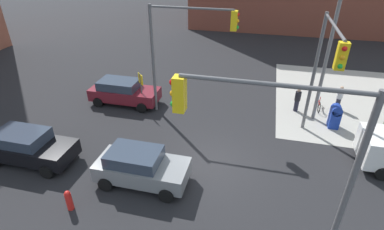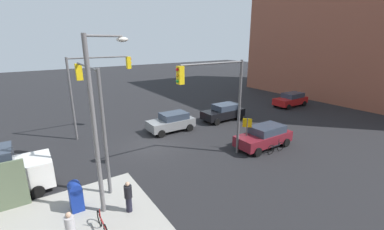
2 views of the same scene
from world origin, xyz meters
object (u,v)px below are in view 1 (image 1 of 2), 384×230
hatchback_maroon (124,92)px  traffic_signal_ne_corner (324,63)px  fire_hydrant (69,200)px  street_lamp_corner (325,43)px  bicycle_leaning_on_fence (318,104)px  bicycle_at_crosswalk (132,91)px  sedan_gray (141,166)px  mailbox_blue (335,116)px  pedestrian_waiting (297,100)px  traffic_signal_se_corner (281,147)px  traffic_signal_nw_corner (183,41)px  sedan_black (28,146)px  pedestrian_crossing (339,98)px

hatchback_maroon → traffic_signal_ne_corner: bearing=-11.1°
fire_hydrant → hatchback_maroon: hatchback_maroon is taller
traffic_signal_ne_corner → street_lamp_corner: street_lamp_corner is taller
bicycle_leaning_on_fence → bicycle_at_crosswalk: same height
sedan_gray → bicycle_leaning_on_fence: 12.48m
sedan_gray → hatchback_maroon: same height
mailbox_blue → pedestrian_waiting: size_ratio=0.92×
sedan_gray → traffic_signal_se_corner: bearing=-24.9°
street_lamp_corner → bicycle_at_crosswalk: size_ratio=4.57×
traffic_signal_nw_corner → traffic_signal_ne_corner: 7.37m
traffic_signal_nw_corner → traffic_signal_se_corner: (5.20, -9.00, 0.01)m
sedan_gray → sedan_black: (-5.83, 0.09, 0.00)m
fire_hydrant → bicycle_leaning_on_fence: size_ratio=0.54×
traffic_signal_nw_corner → pedestrian_waiting: (6.82, 2.00, -3.80)m
traffic_signal_nw_corner → traffic_signal_ne_corner: size_ratio=1.00×
sedan_gray → sedan_black: same height
traffic_signal_nw_corner → pedestrian_waiting: bearing=16.3°
mailbox_blue → sedan_gray: bearing=-142.3°
pedestrian_waiting → bicycle_leaning_on_fence: (1.40, 0.70, -0.45)m
bicycle_leaning_on_fence → bicycle_at_crosswalk: size_ratio=1.00×
traffic_signal_se_corner → mailbox_blue: size_ratio=4.55×
bicycle_leaning_on_fence → hatchback_maroon: bearing=-169.3°
traffic_signal_ne_corner → bicycle_leaning_on_fence: 6.35m
mailbox_blue → fire_hydrant: size_ratio=1.52×
traffic_signal_ne_corner → street_lamp_corner: bearing=82.4°
street_lamp_corner → sedan_black: bearing=-151.1°
sedan_black → pedestrian_waiting: sedan_black is taller
traffic_signal_se_corner → hatchback_maroon: bearing=135.3°
mailbox_blue → sedan_black: 16.39m
mailbox_blue → hatchback_maroon: 13.07m
bicycle_at_crosswalk → fire_hydrant: bearing=-80.0°
traffic_signal_nw_corner → sedan_black: 9.57m
traffic_signal_ne_corner → sedan_gray: size_ratio=1.61×
traffic_signal_ne_corner → sedan_black: 14.41m
pedestrian_waiting → mailbox_blue: bearing=-59.0°
street_lamp_corner → bicycle_leaning_on_fence: size_ratio=4.57×
sedan_gray → traffic_signal_ne_corner: bearing=32.1°
traffic_signal_ne_corner → traffic_signal_se_corner: bearing=-105.1°
pedestrian_crossing → pedestrian_waiting: (-2.60, -0.90, -0.03)m
pedestrian_crossing → bicycle_at_crosswalk: size_ratio=0.91×
mailbox_blue → traffic_signal_nw_corner: bearing=-176.8°
pedestrian_crossing → pedestrian_waiting: pedestrian_crossing is taller
fire_hydrant → sedan_black: bearing=147.9°
sedan_gray → pedestrian_crossing: bearing=44.3°
traffic_signal_ne_corner → bicycle_at_crosswalk: (-11.30, 3.39, -4.26)m
fire_hydrant → sedan_gray: bearing=45.5°
fire_hydrant → pedestrian_waiting: (9.20, 10.70, 0.31)m
traffic_signal_se_corner → pedestrian_waiting: bearing=81.6°
hatchback_maroon → pedestrian_crossing: size_ratio=2.81×
traffic_signal_se_corner → pedestrian_waiting: traffic_signal_se_corner is taller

